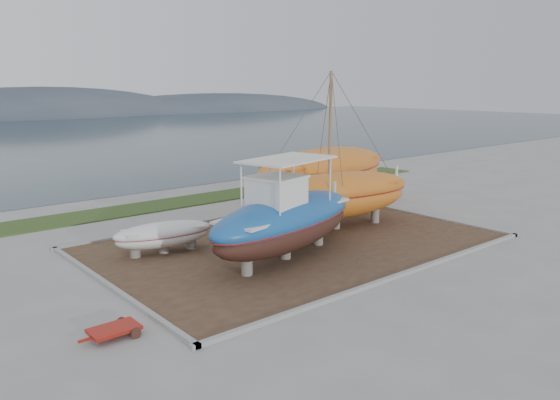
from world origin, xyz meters
TOP-DOWN VIEW (x-y plane):
  - ground at (0.00, 0.00)m, footprint 140.00×140.00m
  - dirt_patch at (0.00, 4.00)m, footprint 18.00×12.00m
  - curb_frame at (0.00, 4.00)m, footprint 18.60×12.60m
  - grass_strip at (0.00, 15.50)m, footprint 44.00×3.00m
  - blue_caique at (-1.94, 2.39)m, footprint 9.36×4.82m
  - white_dinghy at (-5.55, 6.48)m, footprint 4.64×2.33m
  - orange_sailboat at (3.30, 4.55)m, footprint 9.27×4.27m
  - orange_bare_hull at (5.94, 8.15)m, footprint 11.23×4.62m
  - red_trailer at (-10.61, 0.08)m, footprint 2.16×1.09m

SIDE VIEW (x-z plane):
  - ground at x=0.00m, z-range 0.00..0.00m
  - dirt_patch at x=0.00m, z-range 0.00..0.06m
  - grass_strip at x=0.00m, z-range 0.00..0.08m
  - curb_frame at x=0.00m, z-range 0.00..0.15m
  - red_trailer at x=-10.61m, z-range 0.00..0.31m
  - white_dinghy at x=-5.55m, z-range 0.06..1.39m
  - orange_bare_hull at x=5.94m, z-range 0.06..3.63m
  - blue_caique at x=-1.94m, z-range 0.06..4.37m
  - orange_sailboat at x=3.30m, z-range 0.06..8.01m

